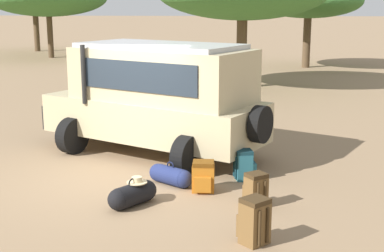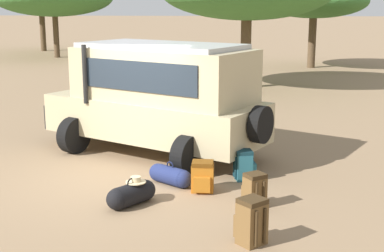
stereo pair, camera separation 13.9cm
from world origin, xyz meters
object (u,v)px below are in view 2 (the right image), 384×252
(backpack_beside_front_wheel, at_px, (244,165))
(acacia_tree_far_right, at_px, (314,1))
(duffel_bag_low_black_case, at_px, (132,194))
(safari_vehicle, at_px, (158,96))
(backpack_near_rear_wheel, at_px, (203,177))
(backpack_outermost, at_px, (254,190))
(duffel_bag_soft_canvas, at_px, (170,176))
(backpack_cluster_center, at_px, (251,222))

(backpack_beside_front_wheel, distance_m, acacia_tree_far_right, 19.66)
(duffel_bag_low_black_case, bearing_deg, backpack_beside_front_wheel, 40.56)
(safari_vehicle, bearing_deg, backpack_near_rear_wheel, -62.53)
(duffel_bag_low_black_case, relative_size, acacia_tree_far_right, 0.15)
(safari_vehicle, height_order, duffel_bag_low_black_case, safari_vehicle)
(backpack_beside_front_wheel, distance_m, backpack_near_rear_wheel, 1.03)
(backpack_near_rear_wheel, relative_size, backpack_outermost, 0.97)
(backpack_near_rear_wheel, distance_m, duffel_bag_soft_canvas, 0.71)
(duffel_bag_soft_canvas, bearing_deg, backpack_near_rear_wheel, -25.86)
(safari_vehicle, relative_size, backpack_outermost, 9.50)
(backpack_cluster_center, bearing_deg, duffel_bag_low_black_case, 147.88)
(backpack_beside_front_wheel, height_order, acacia_tree_far_right, acacia_tree_far_right)
(backpack_outermost, relative_size, duffel_bag_soft_canvas, 0.66)
(safari_vehicle, distance_m, backpack_outermost, 3.77)
(backpack_beside_front_wheel, height_order, backpack_near_rear_wheel, backpack_beside_front_wheel)
(safari_vehicle, bearing_deg, backpack_outermost, -54.18)
(backpack_near_rear_wheel, xyz_separation_m, backpack_outermost, (0.91, -0.61, 0.01))
(backpack_cluster_center, bearing_deg, duffel_bag_soft_canvas, 122.78)
(backpack_cluster_center, relative_size, backpack_outermost, 1.17)
(safari_vehicle, relative_size, backpack_cluster_center, 8.10)
(backpack_near_rear_wheel, bearing_deg, duffel_bag_low_black_case, -143.98)
(backpack_cluster_center, xyz_separation_m, backpack_near_rear_wheel, (-0.88, 2.04, -0.06))
(backpack_outermost, height_order, duffel_bag_soft_canvas, backpack_outermost)
(duffel_bag_low_black_case, bearing_deg, duffel_bag_soft_canvas, 67.07)
(backpack_cluster_center, bearing_deg, backpack_beside_front_wheel, 93.41)
(safari_vehicle, xyz_separation_m, duffel_bag_soft_canvas, (0.58, -2.03, -1.13))
(backpack_outermost, xyz_separation_m, duffel_bag_low_black_case, (-2.01, -0.19, -0.09))
(backpack_near_rear_wheel, bearing_deg, backpack_beside_front_wheel, 46.52)
(backpack_near_rear_wheel, distance_m, acacia_tree_far_right, 20.51)
(backpack_cluster_center, relative_size, duffel_bag_low_black_case, 0.78)
(backpack_outermost, distance_m, duffel_bag_low_black_case, 2.02)
(backpack_outermost, bearing_deg, backpack_near_rear_wheel, 146.23)
(safari_vehicle, relative_size, backpack_beside_front_wheel, 9.36)
(backpack_beside_front_wheel, height_order, duffel_bag_low_black_case, backpack_beside_front_wheel)
(acacia_tree_far_right, bearing_deg, duffel_bag_low_black_case, -103.16)
(safari_vehicle, xyz_separation_m, backpack_cluster_center, (2.09, -4.37, -0.97))
(acacia_tree_far_right, bearing_deg, duffel_bag_soft_canvas, -102.58)
(backpack_near_rear_wheel, bearing_deg, duffel_bag_soft_canvas, 154.14)
(backpack_outermost, xyz_separation_m, duffel_bag_soft_canvas, (-1.54, 0.92, -0.10))
(backpack_cluster_center, bearing_deg, safari_vehicle, 115.58)
(backpack_beside_front_wheel, bearing_deg, duffel_bag_low_black_case, -139.44)
(safari_vehicle, bearing_deg, duffel_bag_low_black_case, -87.84)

